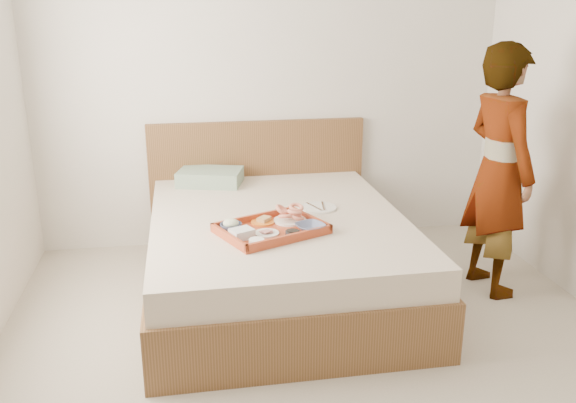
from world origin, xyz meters
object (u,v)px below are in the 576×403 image
Objects in this scene: person at (499,171)px; dinner_plate at (319,208)px; bed at (278,255)px; tray at (271,228)px.

dinner_plate is at bearing 70.10° from person.
bed is 0.40m from dinner_plate.
person is at bearing -18.12° from tray.
person is (1.38, -0.15, 0.53)m from bed.
dinner_plate is at bearing 17.15° from bed.
bed is 1.49m from person.
dinner_plate reaches higher than bed.
tray is 0.36× the size of person.
person is (1.46, 0.14, 0.24)m from tray.
tray is (-0.08, -0.29, 0.29)m from bed.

